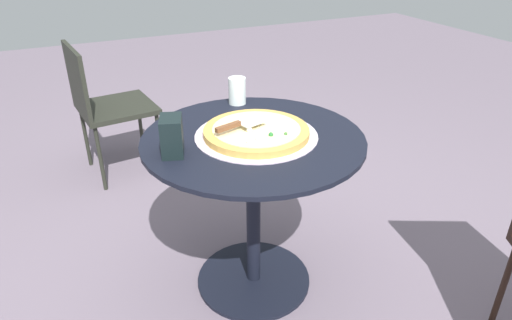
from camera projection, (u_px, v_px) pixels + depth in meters
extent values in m
plane|color=slate|center=(254.00, 280.00, 2.09)|extent=(10.00, 10.00, 0.00)
cylinder|color=black|center=(253.00, 139.00, 1.75)|extent=(0.86, 0.86, 0.02)
cylinder|color=black|center=(253.00, 214.00, 1.92)|extent=(0.06, 0.06, 0.69)
cylinder|color=black|center=(254.00, 278.00, 2.08)|extent=(0.51, 0.51, 0.02)
cylinder|color=silver|center=(256.00, 135.00, 1.75)|extent=(0.47, 0.47, 0.00)
cylinder|color=gold|center=(256.00, 131.00, 1.74)|extent=(0.41, 0.41, 0.03)
cylinder|color=beige|center=(256.00, 128.00, 1.74)|extent=(0.34, 0.34, 0.00)
sphere|color=silver|center=(249.00, 130.00, 1.70)|extent=(0.02, 0.02, 0.02)
sphere|color=beige|center=(253.00, 116.00, 1.82)|extent=(0.02, 0.02, 0.02)
sphere|color=silver|center=(258.00, 139.00, 1.64)|extent=(0.02, 0.02, 0.02)
sphere|color=beige|center=(247.00, 122.00, 1.77)|extent=(0.02, 0.02, 0.02)
sphere|color=silver|center=(249.00, 142.00, 1.62)|extent=(0.02, 0.02, 0.02)
sphere|color=#386E31|center=(286.00, 134.00, 1.68)|extent=(0.01, 0.01, 0.01)
sphere|color=#266B30|center=(271.00, 135.00, 1.67)|extent=(0.02, 0.02, 0.02)
cube|color=silver|center=(250.00, 121.00, 1.74)|extent=(0.10, 0.12, 0.00)
cube|color=brown|center=(228.00, 127.00, 1.68)|extent=(0.05, 0.11, 0.02)
cylinder|color=white|center=(237.00, 91.00, 2.03)|extent=(0.08, 0.08, 0.12)
cube|color=black|center=(172.00, 136.00, 1.59)|extent=(0.13, 0.11, 0.14)
cylinder|color=black|center=(503.00, 287.00, 1.75)|extent=(0.02, 0.02, 0.42)
cube|color=#25271F|center=(117.00, 107.00, 2.80)|extent=(0.48, 0.48, 0.03)
cube|color=#25271F|center=(77.00, 81.00, 2.61)|extent=(0.43, 0.07, 0.38)
cylinder|color=#25271F|center=(140.00, 125.00, 3.13)|extent=(0.02, 0.02, 0.42)
cylinder|color=#25271F|center=(160.00, 145.00, 2.85)|extent=(0.02, 0.02, 0.42)
cylinder|color=#25271F|center=(86.00, 136.00, 2.96)|extent=(0.02, 0.02, 0.42)
cylinder|color=#25271F|center=(101.00, 159.00, 2.69)|extent=(0.02, 0.02, 0.42)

